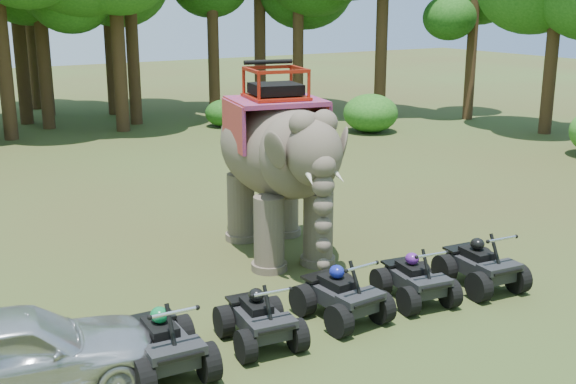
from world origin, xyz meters
The scene contains 22 objects.
ground centered at (0.00, 0.00, 0.00)m, with size 110.00×110.00×0.00m, color #47381E.
elephant centered at (0.57, 2.62, 2.27)m, with size 2.38×5.40×4.54m, color brown, non-canonical shape.
parked_car centered at (-6.22, -0.99, 0.73)m, with size 1.72×4.27×1.45m, color silver.
atv_0 centered at (-4.02, -1.48, 0.67)m, with size 1.33×1.82×1.35m, color black, non-canonical shape.
atv_1 centered at (-2.18, -1.40, 0.61)m, with size 1.21×1.65×1.22m, color black, non-canonical shape.
atv_2 centered at (-0.34, -1.32, 0.64)m, with size 1.27×1.74×1.29m, color black, non-canonical shape.
atv_3 centered at (1.43, -1.41, 0.61)m, with size 1.19×1.64×1.21m, color black, non-canonical shape.
atv_4 centered at (3.10, -1.58, 0.65)m, with size 1.28×1.75×1.30m, color black, non-canonical shape.
tree_0 centered at (0.00, 22.85, 4.55)m, with size 6.36×6.36×9.09m, color #195114, non-canonical shape.
tree_1 centered at (3.97, 21.94, 4.80)m, with size 6.72×6.72×9.60m, color #195114, non-canonical shape.
tree_2 centered at (8.59, 22.75, 4.72)m, with size 6.60×6.60×9.43m, color #195114, non-canonical shape.
tree_3 centered at (12.52, 20.73, 4.39)m, with size 6.15×6.15×8.78m, color #195114, non-canonical shape.
tree_4 centered at (15.29, 17.29, 4.93)m, with size 6.90×6.90×9.86m, color #195114, non-canonical shape.
tree_5 centered at (18.82, 14.57, 3.48)m, with size 4.87×4.87×6.96m, color #195114, non-canonical shape.
tree_6 centered at (18.92, 9.84, 4.45)m, with size 6.23×6.23×8.90m, color #195114, non-canonical shape.
tree_32 centered at (1.01, 26.86, 4.23)m, with size 5.93×5.93×8.47m, color #195114, non-canonical shape.
tree_34 centered at (-2.07, 20.94, 4.99)m, with size 6.99×6.99×9.98m, color #195114, non-canonical shape.
tree_37 centered at (11.72, 23.39, 5.43)m, with size 7.60×7.60×10.85m, color #195114, non-canonical shape.
tree_38 centered at (0.96, 29.47, 4.00)m, with size 5.60×5.60×8.00m, color #195114, non-canonical shape.
tree_40 centered at (-0.59, 24.78, 5.39)m, with size 7.55×7.55×10.79m, color #195114, non-canonical shape.
tree_42 centered at (4.03, 25.49, 5.08)m, with size 7.11×7.11×10.15m, color #195114, non-canonical shape.
tree_43 centered at (2.77, 20.39, 5.27)m, with size 7.38×7.38×10.54m, color #195114, non-canonical shape.
Camera 1 is at (-7.87, -11.71, 6.00)m, focal length 45.00 mm.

